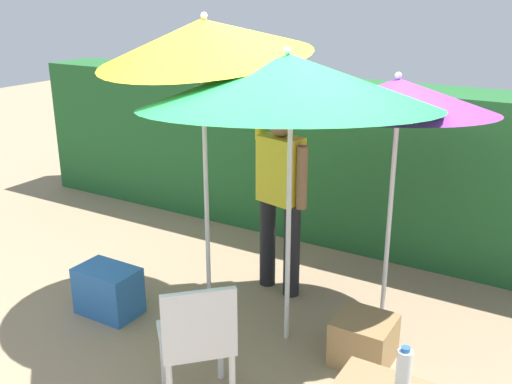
# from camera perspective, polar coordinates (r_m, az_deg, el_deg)

# --- Properties ---
(ground_plane) EXTENTS (24.00, 24.00, 0.00)m
(ground_plane) POSITION_cam_1_polar(r_m,az_deg,el_deg) (4.55, -2.00, -14.30)
(ground_plane) COLOR #9E8466
(hedge_row) EXTENTS (8.00, 0.70, 1.64)m
(hedge_row) POSITION_cam_1_polar(r_m,az_deg,el_deg) (6.06, 9.52, 2.66)
(hedge_row) COLOR #23602D
(hedge_row) RESTS_ON ground_plane
(umbrella_rainbow) EXTENTS (1.59, 1.59, 2.43)m
(umbrella_rainbow) POSITION_cam_1_polar(r_m,az_deg,el_deg) (4.33, -5.17, 14.61)
(umbrella_rainbow) COLOR silver
(umbrella_rainbow) RESTS_ON ground_plane
(umbrella_orange) EXTENTS (1.44, 1.43, 1.99)m
(umbrella_orange) POSITION_cam_1_polar(r_m,az_deg,el_deg) (4.34, 13.65, 9.03)
(umbrella_orange) COLOR silver
(umbrella_orange) RESTS_ON ground_plane
(umbrella_yellow) EXTENTS (2.03, 2.03, 2.23)m
(umbrella_yellow) POSITION_cam_1_polar(r_m,az_deg,el_deg) (3.90, 3.23, 10.70)
(umbrella_yellow) COLOR silver
(umbrella_yellow) RESTS_ON ground_plane
(person_vendor) EXTENTS (0.56, 0.30, 1.88)m
(person_vendor) POSITION_cam_1_polar(r_m,az_deg,el_deg) (4.89, 2.37, 0.34)
(person_vendor) COLOR black
(person_vendor) RESTS_ON ground_plane
(chair_plastic) EXTENTS (0.62, 0.62, 0.89)m
(chair_plastic) POSITION_cam_1_polar(r_m,az_deg,el_deg) (3.67, -5.77, -13.90)
(chair_plastic) COLOR silver
(chair_plastic) RESTS_ON ground_plane
(cooler_box) EXTENTS (0.50, 0.32, 0.40)m
(cooler_box) POSITION_cam_1_polar(r_m,az_deg,el_deg) (4.95, -14.17, -9.31)
(cooler_box) COLOR #2D6BB7
(cooler_box) RESTS_ON ground_plane
(crate_cardboard) EXTENTS (0.40, 0.39, 0.34)m
(crate_cardboard) POSITION_cam_1_polar(r_m,az_deg,el_deg) (4.32, 10.44, -14.01)
(crate_cardboard) COLOR #9E7A4C
(crate_cardboard) RESTS_ON ground_plane
(bottle_water) EXTENTS (0.07, 0.07, 0.24)m
(bottle_water) POSITION_cam_1_polar(r_m,az_deg,el_deg) (2.87, 14.18, -16.55)
(bottle_water) COLOR silver
(bottle_water) RESTS_ON folding_table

